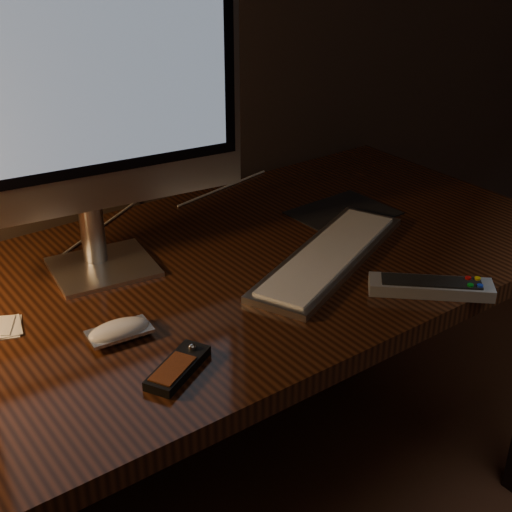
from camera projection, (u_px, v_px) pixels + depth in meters
desk at (189, 314)px, 1.50m from camera, size 1.60×0.75×0.75m
monitor at (84, 85)px, 1.23m from camera, size 0.58×0.20×0.62m
keyboard at (329, 256)px, 1.43m from camera, size 0.48×0.31×0.02m
mousepad at (343, 213)px, 1.64m from camera, size 0.22×0.18×0.00m
mouse at (119, 332)px, 1.18m from camera, size 0.11×0.07×0.02m
media_remote at (178, 367)px, 1.10m from camera, size 0.13×0.10×0.02m
tv_remote at (431, 287)px, 1.31m from camera, size 0.20×0.19×0.03m
cable at (170, 206)px, 1.67m from camera, size 0.60×0.23×0.01m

